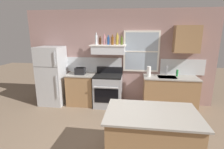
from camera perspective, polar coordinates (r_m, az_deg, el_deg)
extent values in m
plane|color=#7A6651|center=(3.46, -2.02, -23.11)|extent=(16.00, 16.00, 0.00)
cube|color=gray|center=(5.02, 2.16, 5.58)|extent=(5.40, 0.06, 2.70)
cube|color=silver|center=(5.26, -10.51, 3.30)|extent=(2.50, 0.02, 0.44)
cube|color=silver|center=(5.17, 22.39, 2.29)|extent=(1.20, 0.02, 0.44)
cube|color=white|center=(4.93, 9.73, 7.57)|extent=(1.00, 0.04, 1.15)
cube|color=#9EADBC|center=(4.91, 9.74, 7.55)|extent=(0.90, 0.01, 1.05)
cube|color=white|center=(4.91, 9.74, 7.55)|extent=(0.90, 0.02, 0.04)
cube|color=#B7BABC|center=(5.29, -19.29, -0.38)|extent=(0.70, 0.68, 1.69)
cube|color=#333333|center=(4.93, -21.37, 2.33)|extent=(0.69, 0.00, 0.01)
cylinder|color=#A5A8AD|center=(4.89, -17.89, -3.83)|extent=(0.02, 0.02, 0.64)
cylinder|color=#A5A8AD|center=(4.72, -18.60, 5.28)|extent=(0.02, 0.02, 0.36)
cube|color=#9E754C|center=(5.13, -10.10, -4.91)|extent=(0.76, 0.60, 0.88)
cube|color=#9E998E|center=(5.01, -10.32, 0.03)|extent=(0.79, 0.63, 0.03)
cube|color=black|center=(4.94, -10.56, 1.14)|extent=(0.28, 0.20, 0.19)
cube|color=black|center=(4.92, -10.61, 2.15)|extent=(0.24, 0.16, 0.01)
cube|color=black|center=(4.98, -12.17, 1.57)|extent=(0.02, 0.03, 0.02)
cube|color=#9EA0A5|center=(4.92, -1.28, -5.60)|extent=(0.76, 0.64, 0.87)
cube|color=black|center=(4.79, -1.31, -0.46)|extent=(0.76, 0.64, 0.04)
cube|color=black|center=(5.04, -0.80, 1.57)|extent=(0.76, 0.06, 0.18)
cube|color=black|center=(4.62, -1.91, -7.11)|extent=(0.65, 0.01, 0.40)
cylinder|color=silver|center=(4.51, -2.01, -4.31)|extent=(0.65, 0.03, 0.03)
cube|color=silver|center=(4.76, -1.17, 8.27)|extent=(0.88, 0.48, 0.22)
cube|color=#262628|center=(4.54, -1.60, 6.98)|extent=(0.75, 0.02, 0.04)
cube|color=white|center=(4.74, -1.17, 9.74)|extent=(0.96, 0.52, 0.02)
cylinder|color=silver|center=(4.82, -5.24, 11.45)|extent=(0.06, 0.06, 0.26)
cylinder|color=silver|center=(4.82, -5.28, 13.37)|extent=(0.03, 0.03, 0.06)
cylinder|color=#381E0F|center=(4.82, -3.98, 10.99)|extent=(0.06, 0.06, 0.18)
cylinder|color=#381E0F|center=(4.81, -4.00, 12.33)|extent=(0.03, 0.03, 0.04)
cylinder|color=#C67F84|center=(4.79, -2.53, 11.29)|extent=(0.07, 0.07, 0.23)
cylinder|color=#C67F84|center=(4.78, -2.55, 13.00)|extent=(0.03, 0.03, 0.06)
cylinder|color=#1E478C|center=(4.74, -1.23, 11.12)|extent=(0.07, 0.07, 0.20)
cylinder|color=#1E478C|center=(4.73, -1.24, 12.65)|extent=(0.03, 0.03, 0.05)
cylinder|color=brown|center=(4.70, 0.13, 11.18)|extent=(0.07, 0.07, 0.22)
cylinder|color=brown|center=(4.69, 0.13, 12.83)|extent=(0.03, 0.03, 0.05)
cylinder|color=#B29333|center=(4.76, 1.74, 11.42)|extent=(0.08, 0.08, 0.25)
cylinder|color=#B29333|center=(4.75, 1.75, 13.32)|extent=(0.03, 0.03, 0.06)
cylinder|color=#4C601E|center=(4.72, 3.23, 11.04)|extent=(0.06, 0.06, 0.20)
cylinder|color=#4C601E|center=(4.71, 3.25, 12.53)|extent=(0.03, 0.03, 0.05)
cube|color=#9E754C|center=(4.99, 18.55, -5.99)|extent=(1.40, 0.60, 0.88)
cube|color=#9E998E|center=(4.86, 18.97, -0.94)|extent=(1.43, 0.63, 0.03)
cube|color=#B7BABC|center=(4.82, 17.86, -0.86)|extent=(0.48, 0.36, 0.01)
cylinder|color=silver|center=(4.92, 17.71, 1.20)|extent=(0.03, 0.03, 0.28)
cylinder|color=silver|center=(4.82, 17.97, 2.38)|extent=(0.02, 0.16, 0.02)
cylinder|color=white|center=(4.75, 12.16, 1.03)|extent=(0.11, 0.11, 0.27)
cylinder|color=#268C3F|center=(4.97, 20.88, 0.47)|extent=(0.06, 0.06, 0.18)
cube|color=#9E754C|center=(2.94, 12.69, -20.41)|extent=(1.32, 0.82, 0.88)
cube|color=#9E998E|center=(2.71, 13.21, -12.45)|extent=(1.40, 0.90, 0.03)
cube|color=#9E754C|center=(4.94, 23.65, 10.71)|extent=(0.64, 0.32, 0.70)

